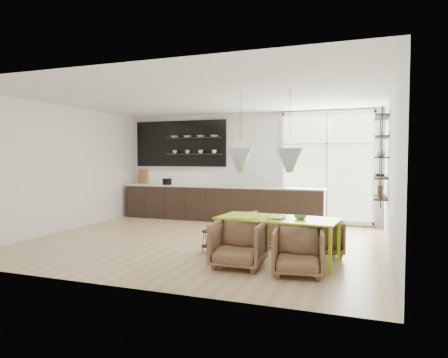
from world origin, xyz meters
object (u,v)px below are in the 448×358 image
at_px(armchair_front_left, 238,244).
at_px(armchair_front_right, 298,252).
at_px(armchair_back_left, 259,230).
at_px(armchair_back_right, 322,237).
at_px(wire_stool, 210,238).
at_px(dining_table, 277,221).

xyz_separation_m(armchair_front_left, armchair_front_right, (0.94, -0.10, -0.03)).
height_order(armchair_back_left, armchair_front_right, armchair_front_right).
xyz_separation_m(armchair_back_left, armchair_back_right, (1.20, -0.25, -0.01)).
height_order(armchair_front_left, armchair_front_right, armchair_front_left).
height_order(armchair_back_left, wire_stool, armchair_back_left).
relative_size(dining_table, armchair_front_left, 2.54).
xyz_separation_m(armchair_back_left, armchair_front_left, (0.08, -1.50, 0.03)).
bearing_deg(wire_stool, dining_table, -7.81).
relative_size(dining_table, armchair_front_right, 2.75).
height_order(dining_table, armchair_back_left, dining_table).
bearing_deg(wire_stool, armchair_front_right, -26.61).
bearing_deg(armchair_back_left, wire_stool, 70.10).
distance_m(armchair_back_left, armchair_front_right, 1.89).
height_order(armchair_front_left, wire_stool, armchair_front_left).
bearing_deg(armchair_back_right, armchair_front_left, 31.73).
height_order(dining_table, armchair_front_left, armchair_front_left).
height_order(armchair_back_left, armchair_front_left, armchair_front_left).
relative_size(armchair_back_left, wire_stool, 1.85).
height_order(armchair_back_right, armchair_front_left, armchair_front_left).
bearing_deg(armchair_back_right, dining_table, 28.72).
bearing_deg(armchair_back_right, armchair_back_left, -27.92).
relative_size(armchair_back_right, armchair_front_right, 0.94).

